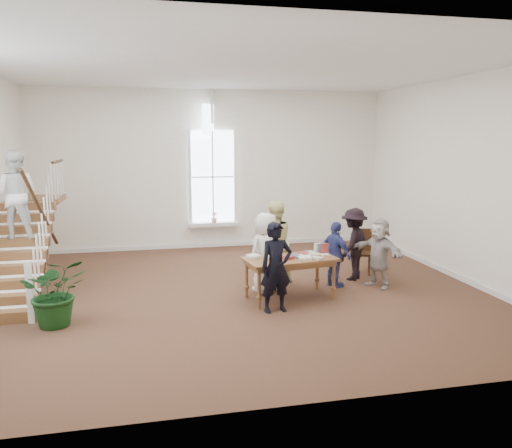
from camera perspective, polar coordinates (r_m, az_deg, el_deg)
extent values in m
plane|color=#492F1D|center=(10.45, -1.71, -7.78)|extent=(10.00, 10.00, 0.00)
plane|color=white|center=(14.44, -5.00, 6.19)|extent=(10.00, 0.00, 10.00)
plane|color=white|center=(5.66, 6.44, 0.46)|extent=(10.00, 0.00, 10.00)
plane|color=white|center=(11.95, 22.62, 4.71)|extent=(0.00, 9.00, 9.00)
plane|color=white|center=(10.05, -1.84, 17.48)|extent=(10.00, 10.00, 0.00)
cube|color=white|center=(14.44, -4.82, 0.00)|extent=(1.45, 0.28, 0.10)
plane|color=white|center=(14.39, -4.96, 5.38)|extent=(2.60, 0.00, 2.60)
plane|color=white|center=(14.36, -5.06, 11.76)|extent=(0.60, 0.60, 0.85)
cube|color=white|center=(14.71, -4.86, -2.36)|extent=(10.00, 0.04, 0.12)
imported|color=pink|center=(14.38, -4.82, 0.76)|extent=(0.17, 0.17, 0.30)
cube|color=brown|center=(9.85, -26.89, -9.40)|extent=(1.10, 0.30, 0.20)
cube|color=brown|center=(10.06, -26.55, -7.77)|extent=(1.10, 0.30, 0.20)
cube|color=brown|center=(10.29, -26.23, -6.21)|extent=(1.10, 0.30, 0.20)
cube|color=brown|center=(10.52, -25.93, -4.72)|extent=(1.10, 0.30, 0.20)
cube|color=brown|center=(10.76, -25.63, -3.29)|extent=(1.10, 0.30, 0.20)
cube|color=brown|center=(11.00, -25.35, -1.93)|extent=(1.10, 0.30, 0.20)
cube|color=brown|center=(11.25, -25.09, -0.63)|extent=(1.10, 0.30, 0.20)
cube|color=brown|center=(11.51, -24.83, 0.62)|extent=(1.10, 0.30, 0.20)
cube|color=brown|center=(11.77, -24.59, 1.81)|extent=(1.10, 0.30, 0.20)
cube|color=brown|center=(12.64, -23.75, 2.55)|extent=(1.10, 1.20, 0.12)
cube|color=white|center=(9.46, -24.45, -7.12)|extent=(0.10, 0.10, 1.10)
cylinder|color=#311E0D|center=(10.50, -23.33, 1.29)|extent=(0.07, 2.74, 1.86)
imported|color=silver|center=(10.86, -25.73, 3.05)|extent=(0.94, 0.79, 1.72)
cube|color=brown|center=(9.85, 3.92, -4.02)|extent=(1.89, 1.15, 0.05)
cube|color=brown|center=(9.86, 3.91, -4.45)|extent=(1.76, 1.01, 0.10)
cylinder|color=brown|center=(9.36, 0.35, -7.43)|extent=(0.07, 0.07, 0.78)
cylinder|color=brown|center=(10.01, 8.85, -6.38)|extent=(0.07, 0.07, 0.78)
cylinder|color=brown|center=(9.97, -1.09, -6.33)|extent=(0.07, 0.07, 0.78)
cylinder|color=brown|center=(10.59, 7.00, -5.43)|extent=(0.07, 0.07, 0.78)
cube|color=silver|center=(9.93, 1.71, -3.61)|extent=(0.26, 0.28, 0.04)
cube|color=beige|center=(9.83, -0.31, -3.72)|extent=(0.27, 0.30, 0.05)
cube|color=tan|center=(10.01, 6.72, -3.53)|extent=(0.21, 0.24, 0.05)
cube|color=silver|center=(9.87, 1.72, -3.71)|extent=(0.24, 0.22, 0.04)
cube|color=#4C5972|center=(9.90, 4.95, -3.69)|extent=(0.28, 0.32, 0.04)
cube|color=maroon|center=(9.75, 3.68, -3.83)|extent=(0.22, 0.23, 0.06)
cube|color=white|center=(10.14, 7.62, -3.45)|extent=(0.23, 0.21, 0.03)
cube|color=#BFB299|center=(9.75, 6.96, -3.91)|extent=(0.23, 0.26, 0.05)
cube|color=silver|center=(9.73, 5.60, -3.91)|extent=(0.24, 0.23, 0.05)
cube|color=beige|center=(9.91, 1.35, -3.63)|extent=(0.17, 0.31, 0.04)
cube|color=tan|center=(9.79, -0.23, -3.86)|extent=(0.30, 0.30, 0.02)
cube|color=silver|center=(9.95, 5.71, -3.63)|extent=(0.29, 0.30, 0.04)
cube|color=#4C5972|center=(10.25, 6.12, -3.25)|extent=(0.17, 0.29, 0.04)
cube|color=maroon|center=(10.07, 5.61, -3.43)|extent=(0.31, 0.30, 0.05)
cube|color=white|center=(10.16, 6.16, -3.36)|extent=(0.29, 0.28, 0.04)
imported|color=black|center=(9.12, 2.32, -4.98)|extent=(0.66, 0.48, 1.67)
imported|color=silver|center=(10.32, 1.13, -3.25)|extent=(0.96, 0.82, 1.65)
imported|color=#F0E696|center=(10.84, 2.07, -2.14)|extent=(1.07, 0.95, 1.82)
imported|color=navy|center=(10.77, 9.07, -3.46)|extent=(0.66, 0.90, 1.42)
imported|color=black|center=(11.38, 11.09, -2.27)|extent=(1.17, 1.16, 1.62)
imported|color=#B6ACA4|center=(10.94, 13.86, -3.20)|extent=(0.98, 1.45, 1.50)
imported|color=#103512|center=(9.16, -21.91, -7.20)|extent=(1.22, 1.10, 1.19)
cube|color=#311E0D|center=(11.96, 11.97, -3.31)|extent=(0.59, 0.59, 0.05)
cube|color=#311E0D|center=(12.09, 12.00, -1.75)|extent=(0.43, 0.21, 0.54)
cylinder|color=#311E0D|center=(11.83, 11.06, -4.66)|extent=(0.04, 0.04, 0.47)
cylinder|color=#311E0D|center=(11.84, 12.84, -4.71)|extent=(0.04, 0.04, 0.47)
cylinder|color=#311E0D|center=(12.19, 11.04, -4.23)|extent=(0.04, 0.04, 0.47)
cylinder|color=#311E0D|center=(12.20, 12.77, -4.28)|extent=(0.04, 0.04, 0.47)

